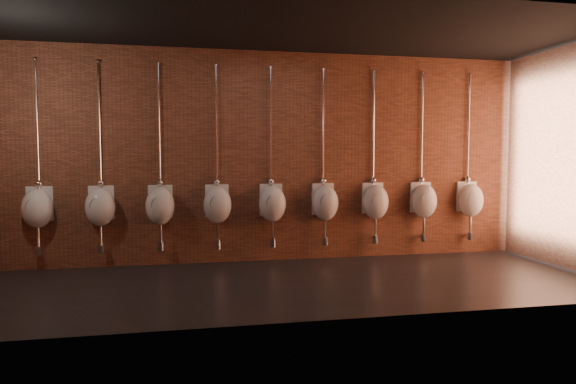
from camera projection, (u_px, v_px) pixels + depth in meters
name	position (u px, v px, depth m)	size (l,w,h in m)	color
ground	(277.00, 284.00, 6.46)	(8.50, 8.50, 0.00)	black
room_shell	(276.00, 124.00, 6.32)	(8.54, 3.04, 3.22)	black
urinal_0	(37.00, 207.00, 7.10)	(0.44, 0.39, 2.72)	white
urinal_1	(100.00, 206.00, 7.26)	(0.44, 0.39, 2.72)	white
urinal_2	(160.00, 205.00, 7.43)	(0.44, 0.39, 2.72)	white
urinal_3	(217.00, 204.00, 7.59)	(0.44, 0.39, 2.72)	white
urinal_4	(272.00, 203.00, 7.76)	(0.44, 0.39, 2.72)	white
urinal_5	(325.00, 202.00, 7.92)	(0.44, 0.39, 2.72)	white
urinal_6	(375.00, 201.00, 8.08)	(0.44, 0.39, 2.72)	white
urinal_7	(424.00, 200.00, 8.25)	(0.44, 0.39, 2.72)	white
urinal_8	(470.00, 199.00, 8.41)	(0.44, 0.39, 2.72)	white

